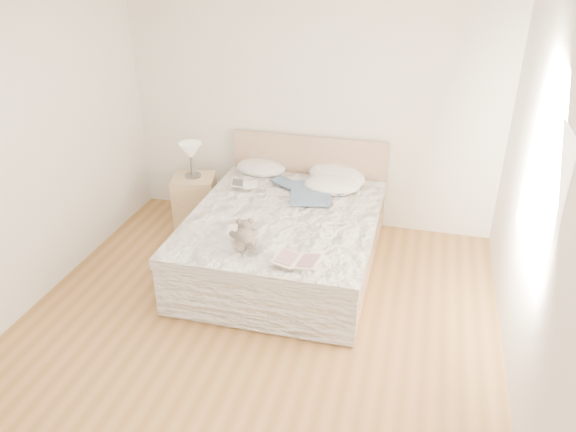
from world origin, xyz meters
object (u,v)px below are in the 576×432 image
(teddy_bear, at_px, (245,242))
(bed, at_px, (286,237))
(photo_book, at_px, (244,185))
(table_lamp, at_px, (191,153))
(childrens_book, at_px, (297,261))
(nightstand, at_px, (195,200))

(teddy_bear, bearing_deg, bed, 55.89)
(bed, height_order, photo_book, bed)
(bed, height_order, table_lamp, bed)
(bed, xyz_separation_m, childrens_book, (0.33, -0.89, 0.32))
(nightstand, distance_m, photo_book, 0.77)
(table_lamp, xyz_separation_m, photo_book, (0.67, -0.21, -0.21))
(photo_book, relative_size, childrens_book, 0.78)
(table_lamp, relative_size, childrens_book, 1.04)
(photo_book, bearing_deg, nightstand, 147.87)
(bed, xyz_separation_m, photo_book, (-0.55, 0.41, 0.32))
(nightstand, relative_size, photo_book, 1.93)
(table_lamp, distance_m, teddy_bear, 1.75)
(nightstand, bearing_deg, childrens_book, -44.28)
(bed, relative_size, childrens_book, 5.80)
(photo_book, bearing_deg, childrens_book, -71.63)
(bed, height_order, nightstand, bed)
(teddy_bear, bearing_deg, photo_book, 86.16)
(table_lamp, xyz_separation_m, teddy_bear, (1.06, -1.38, -0.19))
(nightstand, height_order, photo_book, photo_book)
(bed, height_order, childrens_book, bed)
(nightstand, bearing_deg, photo_book, -16.51)
(table_lamp, distance_m, photo_book, 0.73)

